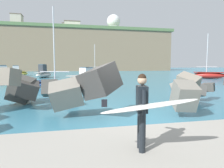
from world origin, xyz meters
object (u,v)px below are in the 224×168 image
object	(u,v)px
mooring_buoy_inner	(2,82)
boat_far_left	(96,73)
station_building_west	(17,21)
station_building_east	(60,32)
boat_mid_right	(44,74)
radar_dome	(114,23)
boat_near_left	(85,76)
boat_near_right	(17,73)
station_building_central	(70,29)
surfer_with_board	(144,107)
boat_mid_centre	(209,75)
station_building_annex	(72,26)
mooring_buoy_middle	(183,80)
boat_near_centre	(59,83)

from	to	relation	value
mooring_buoy_inner	boat_far_left	bearing A→B (deg)	53.97
station_building_west	station_building_east	distance (m)	24.61
boat_mid_right	radar_dome	world-z (taller)	radar_dome
boat_near_left	mooring_buoy_inner	xyz separation A→B (m)	(-10.26, -3.32, -0.40)
boat_near_left	station_building_west	xyz separation A→B (m)	(-24.00, 63.32, 20.62)
boat_near_right	boat_far_left	xyz separation A→B (m)	(17.09, -0.22, -0.15)
station_building_central	station_building_east	world-z (taller)	station_building_central
surfer_with_board	boat_near_right	bearing A→B (deg)	107.13
boat_mid_centre	mooring_buoy_inner	bearing A→B (deg)	-174.05
boat_far_left	station_building_east	bearing A→B (deg)	99.29
radar_dome	station_building_central	world-z (taller)	radar_dome
boat_mid_centre	station_building_annex	world-z (taller)	station_building_annex
boat_far_left	station_building_central	size ratio (longest dim) A/B	0.87
mooring_buoy_middle	station_building_west	distance (m)	80.06
boat_near_left	station_building_central	xyz separation A→B (m)	(-1.50, 74.82, 20.39)
mooring_buoy_middle	station_building_west	size ratio (longest dim) A/B	0.08
radar_dome	station_building_central	xyz separation A→B (m)	(-20.88, 8.01, -2.20)
boat_near_centre	boat_mid_right	distance (m)	17.54
station_building_west	station_building_central	world-z (taller)	station_building_west
boat_near_left	boat_near_centre	distance (m)	9.49
mooring_buoy_inner	radar_dome	xyz separation A→B (m)	(29.64, 70.13, 23.00)
boat_mid_right	radar_dome	distance (m)	67.97
boat_far_left	mooring_buoy_middle	xyz separation A→B (m)	(9.68, -20.26, -0.36)
boat_near_right	mooring_buoy_inner	size ratio (longest dim) A/B	10.05
radar_dome	station_building_annex	bearing A→B (deg)	-174.49
boat_near_centre	boat_mid_centre	xyz separation A→B (m)	(24.37, 8.83, 0.18)
boat_near_centre	radar_dome	world-z (taller)	radar_dome
radar_dome	station_building_central	size ratio (longest dim) A/B	1.09
radar_dome	boat_far_left	bearing A→B (deg)	-107.05
mooring_buoy_inner	station_building_annex	bearing A→B (deg)	82.01
surfer_with_board	station_building_west	bearing A→B (deg)	104.86
boat_mid_right	mooring_buoy_inner	size ratio (longest dim) A/B	11.37
boat_near_centre	boat_far_left	bearing A→B (deg)	74.03
mooring_buoy_inner	station_building_central	distance (m)	81.33
boat_near_left	boat_near_centre	size ratio (longest dim) A/B	0.74
boat_near_centre	boat_near_right	bearing A→B (deg)	111.61
mooring_buoy_inner	station_building_east	xyz separation A→B (m)	(3.46, 84.23, 20.21)
boat_mid_centre	boat_far_left	world-z (taller)	boat_mid_centre
mooring_buoy_inner	station_building_west	size ratio (longest dim) A/B	0.08
station_building_east	radar_dome	bearing A→B (deg)	-28.31
station_building_west	mooring_buoy_middle	bearing A→B (deg)	-60.97
mooring_buoy_middle	radar_dome	world-z (taller)	radar_dome
boat_mid_right	station_building_annex	bearing A→B (deg)	83.75
surfer_with_board	station_building_central	bearing A→B (deg)	90.52
station_building_central	radar_dome	bearing A→B (deg)	-21.00
boat_mid_right	station_building_west	size ratio (longest dim) A/B	0.88
boat_mid_right	mooring_buoy_middle	bearing A→B (deg)	-31.54
mooring_buoy_middle	station_building_east	bearing A→B (deg)	103.41
boat_mid_right	station_building_west	world-z (taller)	station_building_west
boat_near_right	radar_dome	distance (m)	64.25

